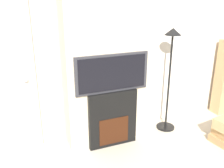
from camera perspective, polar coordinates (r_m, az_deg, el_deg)
name	(u,v)px	position (r m, az deg, el deg)	size (l,w,h in m)	color
wall_back	(100,45)	(3.57, -2.65, 8.81)	(6.00, 0.06, 2.70)	silver
chimney_breast	(106,48)	(3.36, -1.31, 8.14)	(1.18, 0.40, 2.70)	beige
fireplace	(112,118)	(3.50, 0.01, -7.87)	(0.69, 0.15, 0.81)	black
television	(112,73)	(3.25, 0.02, 2.53)	(1.01, 0.07, 0.51)	#2D2D33
floor_lamp	(171,63)	(3.78, 13.24, 4.81)	(0.29, 0.29, 1.59)	black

